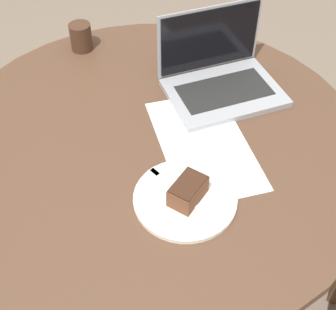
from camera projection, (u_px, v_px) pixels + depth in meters
The scene contains 8 objects.
ground_plane at pixel (158, 278), 1.83m from camera, with size 12.00×12.00×0.00m, color #6B5B4C.
dining_table at pixel (154, 170), 1.37m from camera, with size 1.17×1.17×0.77m.
paper_document at pixel (204, 144), 1.25m from camera, with size 0.45×0.35×0.00m.
plate at pixel (185, 199), 1.11m from camera, with size 0.25×0.25×0.01m.
cake_slice at pixel (188, 191), 1.09m from camera, with size 0.11×0.10×0.05m.
fork at pixel (169, 184), 1.13m from camera, with size 0.13×0.14×0.00m.
coffee_glass at pixel (81, 37), 1.53m from camera, with size 0.07×0.07×0.09m.
laptop at pixel (220, 79), 1.39m from camera, with size 0.36×0.40×0.22m.
Camera 1 is at (0.91, 0.13, 1.65)m, focal length 50.00 mm.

